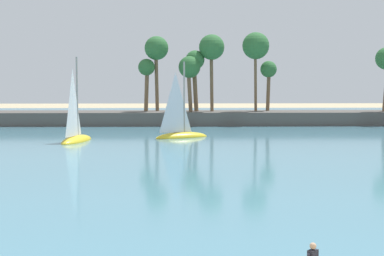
% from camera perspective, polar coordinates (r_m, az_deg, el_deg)
% --- Properties ---
extents(sea, '(220.00, 103.30, 0.06)m').
position_cam_1_polar(sea, '(71.31, -0.26, -0.47)').
color(sea, teal).
rests_on(sea, ground).
extents(palm_headland, '(107.57, 6.11, 12.27)m').
position_cam_1_polar(palm_headland, '(82.72, 0.01, 2.23)').
color(palm_headland, '#514C47').
rests_on(palm_headland, ground).
extents(sailboat_mid_bay, '(3.27, 6.50, 9.04)m').
position_cam_1_polar(sailboat_mid_bay, '(63.21, -10.53, -0.49)').
color(sailboat_mid_bay, yellow).
rests_on(sailboat_mid_bay, sea).
extents(sailboat_toward_headland, '(6.12, 4.17, 8.60)m').
position_cam_1_polar(sailboat_toward_headland, '(66.01, -1.05, -0.21)').
color(sailboat_toward_headland, yellow).
rests_on(sailboat_toward_headland, sea).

